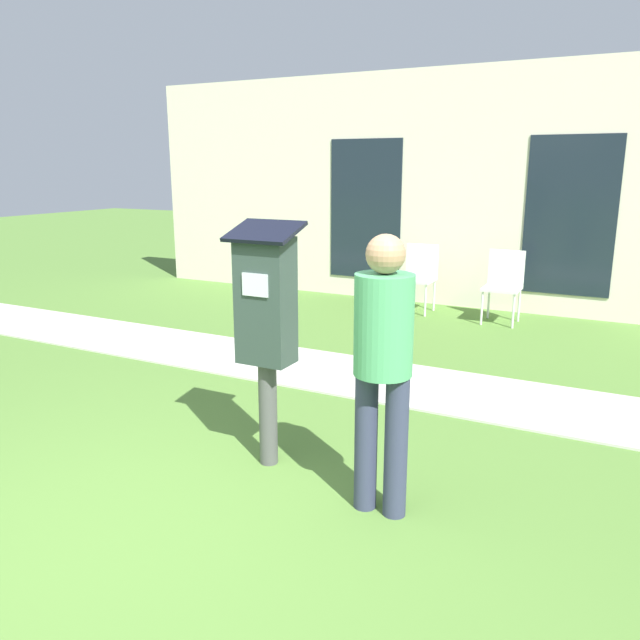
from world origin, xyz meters
The scene contains 7 objects.
ground_plane centered at (0.00, 0.00, 0.00)m, with size 40.00×40.00×0.00m, color #517A33.
sidewalk centered at (0.00, 3.06, 0.01)m, with size 12.00×1.10×0.02m.
building_facade centered at (0.00, 6.60, 1.60)m, with size 10.00×0.26×3.20m.
parking_meter centered at (0.19, 1.20, 1.02)m, with size 0.44×0.31×1.59m.
person_standing centered at (1.06, 0.99, 0.93)m, with size 0.32×0.32×1.58m.
outdoor_chair_left centered at (-0.38, 5.97, 0.53)m, with size 0.44×0.44×0.90m.
outdoor_chair_middle centered at (0.76, 5.86, 0.53)m, with size 0.44×0.44×0.90m.
Camera 1 is at (2.23, -2.02, 1.92)m, focal length 35.00 mm.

